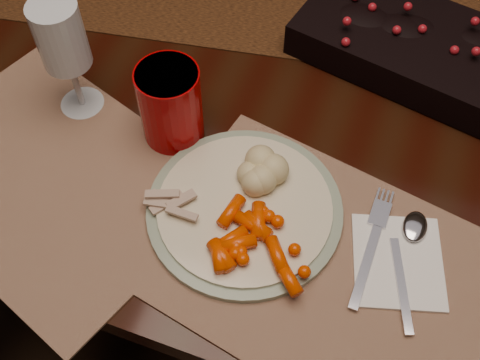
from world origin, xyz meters
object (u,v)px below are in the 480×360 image
(centerpiece, at_px, (420,43))
(placemat_main, at_px, (321,265))
(dining_table, at_px, (301,194))
(turkey_shreds, at_px, (172,205))
(mashed_potatoes, at_px, (254,167))
(napkin, at_px, (398,261))
(baby_carrots, at_px, (260,242))
(dinner_plate, at_px, (245,209))
(red_cup, at_px, (171,104))
(wine_glass, at_px, (68,60))

(centerpiece, bearing_deg, placemat_main, -96.29)
(dining_table, xyz_separation_m, turkey_shreds, (-0.12, -0.33, 0.40))
(mashed_potatoes, distance_m, napkin, 0.23)
(dining_table, bearing_deg, napkin, -58.13)
(placemat_main, xyz_separation_m, napkin, (0.09, 0.04, 0.00))
(baby_carrots, bearing_deg, dinner_plate, 127.21)
(dining_table, bearing_deg, turkey_shreds, -109.19)
(baby_carrots, relative_size, napkin, 0.91)
(dinner_plate, relative_size, napkin, 2.01)
(centerpiece, height_order, red_cup, red_cup)
(centerpiece, distance_m, red_cup, 0.41)
(dining_table, xyz_separation_m, centerpiece, (0.14, 0.07, 0.42))
(placemat_main, bearing_deg, dining_table, 117.01)
(dining_table, distance_m, wine_glass, 0.61)
(dining_table, height_order, napkin, napkin)
(wine_glass, bearing_deg, dinner_plate, -18.01)
(napkin, bearing_deg, wine_glass, 152.73)
(baby_carrots, bearing_deg, wine_glass, 156.35)
(red_cup, bearing_deg, turkey_shreds, -66.91)
(red_cup, bearing_deg, centerpiece, 41.04)
(dinner_plate, distance_m, wine_glass, 0.33)
(mashed_potatoes, distance_m, red_cup, 0.15)
(centerpiece, height_order, napkin, centerpiece)
(centerpiece, distance_m, wine_glass, 0.54)
(turkey_shreds, bearing_deg, wine_glass, 147.55)
(baby_carrots, bearing_deg, turkey_shreds, 173.83)
(dining_table, height_order, baby_carrots, baby_carrots)
(dining_table, height_order, wine_glass, wine_glass)
(mashed_potatoes, bearing_deg, dinner_plate, -85.67)
(mashed_potatoes, relative_size, napkin, 0.62)
(turkey_shreds, xyz_separation_m, wine_glass, (-0.21, 0.14, 0.07))
(turkey_shreds, relative_size, wine_glass, 0.40)
(mashed_potatoes, bearing_deg, turkey_shreds, -134.28)
(dinner_plate, distance_m, mashed_potatoes, 0.06)
(mashed_potatoes, height_order, napkin, mashed_potatoes)
(napkin, distance_m, red_cup, 0.38)
(napkin, bearing_deg, baby_carrots, 179.04)
(napkin, height_order, red_cup, red_cup)
(dining_table, distance_m, mashed_potatoes, 0.48)
(dining_table, distance_m, placemat_main, 0.51)
(placemat_main, relative_size, napkin, 3.30)
(placemat_main, xyz_separation_m, baby_carrots, (-0.08, -0.01, 0.03))
(centerpiece, height_order, baby_carrots, centerpiece)
(mashed_potatoes, xyz_separation_m, turkey_shreds, (-0.09, -0.09, -0.01))
(baby_carrots, bearing_deg, mashed_potatoes, 112.80)
(baby_carrots, xyz_separation_m, napkin, (0.17, 0.05, -0.02))
(dinner_plate, distance_m, baby_carrots, 0.07)
(dining_table, xyz_separation_m, red_cup, (-0.17, -0.20, 0.44))
(dining_table, xyz_separation_m, mashed_potatoes, (-0.03, -0.24, 0.42))
(centerpiece, relative_size, turkey_shreds, 4.94)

